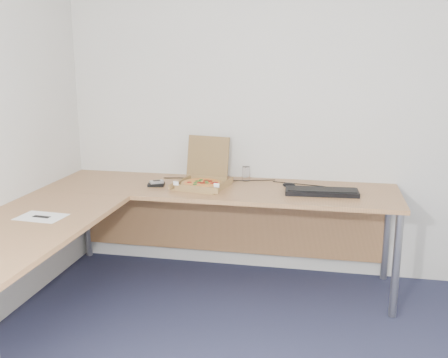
% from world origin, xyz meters
% --- Properties ---
extents(room_shell, '(3.50, 3.50, 2.50)m').
position_xyz_m(room_shell, '(0.00, 0.00, 1.25)').
color(room_shell, silver).
rests_on(room_shell, ground).
extents(desk, '(2.50, 2.20, 0.73)m').
position_xyz_m(desk, '(-0.82, 0.97, 0.70)').
color(desk, '#A97446').
rests_on(desk, ground).
extents(pizza_box, '(0.33, 0.39, 0.34)m').
position_xyz_m(pizza_box, '(-0.63, 1.39, 0.77)').
color(pizza_box, olive).
rests_on(pizza_box, desk).
extents(drinking_glass, '(0.06, 0.06, 0.11)m').
position_xyz_m(drinking_glass, '(-0.35, 1.64, 0.78)').
color(drinking_glass, white).
rests_on(drinking_glass, desk).
extents(keyboard, '(0.50, 0.20, 0.03)m').
position_xyz_m(keyboard, '(0.21, 1.35, 0.75)').
color(keyboard, black).
rests_on(keyboard, desk).
extents(mouse, '(0.10, 0.08, 0.03)m').
position_xyz_m(mouse, '(-0.02, 1.49, 0.75)').
color(mouse, black).
rests_on(mouse, desk).
extents(wallet, '(0.13, 0.11, 0.02)m').
position_xyz_m(wallet, '(-0.97, 1.35, 0.74)').
color(wallet, black).
rests_on(wallet, desk).
extents(phone, '(0.11, 0.10, 0.02)m').
position_xyz_m(phone, '(-0.96, 1.35, 0.76)').
color(phone, '#B2B5BA').
rests_on(phone, wallet).
extents(paper_sheet, '(0.28, 0.21, 0.00)m').
position_xyz_m(paper_sheet, '(-1.38, 0.50, 0.73)').
color(paper_sheet, white).
rests_on(paper_sheet, desk).
extents(cable_bundle, '(0.59, 0.12, 0.01)m').
position_xyz_m(cable_bundle, '(-0.40, 1.61, 0.73)').
color(cable_bundle, black).
rests_on(cable_bundle, desk).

